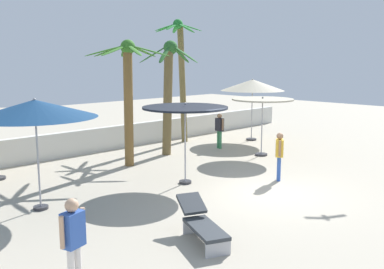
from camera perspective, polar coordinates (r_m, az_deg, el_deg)
The scene contains 13 objects.
ground_plane at distance 13.22m, azimuth 9.35°, elevation -7.56°, with size 56.00×56.00×0.00m, color #B2A893.
boundary_wall at distance 19.32m, azimuth -11.81°, elevation -0.60°, with size 25.20×0.30×1.03m, color silver.
patio_umbrella_0 at distance 17.97m, azimuth 9.29°, elevation 4.16°, with size 2.51×2.51×2.46m.
patio_umbrella_2 at distance 13.56m, azimuth -0.91°, elevation 3.22°, with size 2.69×2.69×2.61m.
patio_umbrella_3 at distance 11.78m, azimuth -20.01°, elevation 3.19°, with size 3.18×3.18×2.96m.
patio_umbrella_4 at distance 21.44m, azimuth 7.98°, elevation 6.45°, with size 3.11×3.11×3.04m.
palm_tree_0 at distance 17.99m, azimuth -3.12°, elevation 6.52°, with size 2.50×2.55×4.73m.
palm_tree_1 at distance 16.10m, azimuth -8.44°, elevation 6.32°, with size 3.07×3.01×4.66m.
palm_tree_2 at distance 20.66m, azimuth -1.46°, elevation 8.85°, with size 2.33×2.28×5.81m.
lounge_chair_0 at distance 9.64m, azimuth 1.27°, elevation -11.52°, with size 1.24×1.91×0.82m.
guest_0 at distance 14.41m, azimuth 11.44°, elevation -2.26°, with size 0.47×0.41×1.59m.
guest_1 at distance 7.61m, azimuth -15.39°, elevation -12.87°, with size 0.54×0.33×1.67m.
guest_3 at distance 19.37m, azimuth 3.64°, elevation 0.93°, with size 0.31×0.55×1.59m.
Camera 1 is at (-10.28, -7.36, 3.88)m, focal length 40.46 mm.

